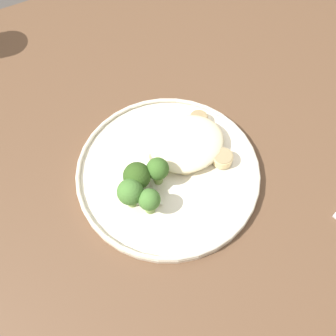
{
  "coord_description": "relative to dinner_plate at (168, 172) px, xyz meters",
  "views": [
    {
      "loc": [
        -0.12,
        -0.28,
        1.27
      ],
      "look_at": [
        0.02,
        -0.02,
        0.76
      ],
      "focal_mm": 40.42,
      "sensor_mm": 36.0,
      "label": 1
    }
  ],
  "objects": [
    {
      "name": "ground",
      "position": [
        -0.02,
        0.02,
        -0.75
      ],
      "size": [
        6.0,
        6.0,
        0.0
      ],
      "primitive_type": "plane",
      "color": "#47423D"
    },
    {
      "name": "wooden_dining_table",
      "position": [
        -0.02,
        0.02,
        -0.09
      ],
      "size": [
        1.4,
        1.0,
        0.74
      ],
      "color": "brown",
      "rests_on": "ground"
    },
    {
      "name": "dinner_plate",
      "position": [
        0.0,
        0.0,
        0.0
      ],
      "size": [
        0.29,
        0.29,
        0.02
      ],
      "color": "beige",
      "rests_on": "wooden_dining_table"
    },
    {
      "name": "noodle_bed",
      "position": [
        0.05,
        0.02,
        0.02
      ],
      "size": [
        0.13,
        0.11,
        0.03
      ],
      "color": "beige",
      "rests_on": "dinner_plate"
    },
    {
      "name": "seared_scallop_tilted_round",
      "position": [
        0.05,
        0.02,
        0.01
      ],
      "size": [
        0.03,
        0.03,
        0.01
      ],
      "color": "#DBB77A",
      "rests_on": "dinner_plate"
    },
    {
      "name": "seared_scallop_right_edge",
      "position": [
        0.06,
        0.04,
        0.01
      ],
      "size": [
        0.03,
        0.03,
        0.01
      ],
      "color": "#DBB77A",
      "rests_on": "dinner_plate"
    },
    {
      "name": "seared_scallop_large_seared",
      "position": [
        0.03,
        -0.01,
        0.01
      ],
      "size": [
        0.03,
        0.03,
        0.02
      ],
      "color": "#E5C689",
      "rests_on": "dinner_plate"
    },
    {
      "name": "seared_scallop_half_hidden",
      "position": [
        0.06,
        0.0,
        0.01
      ],
      "size": [
        0.03,
        0.03,
        0.02
      ],
      "color": "beige",
      "rests_on": "dinner_plate"
    },
    {
      "name": "seared_scallop_center_golden",
      "position": [
        -0.01,
        0.02,
        0.01
      ],
      "size": [
        0.02,
        0.02,
        0.01
      ],
      "color": "beige",
      "rests_on": "dinner_plate"
    },
    {
      "name": "seared_scallop_rear_pale",
      "position": [
        0.08,
        -0.03,
        0.01
      ],
      "size": [
        0.03,
        0.03,
        0.02
      ],
      "color": "#E5C689",
      "rests_on": "dinner_plate"
    },
    {
      "name": "seared_scallop_on_noodles",
      "position": [
        0.09,
        0.06,
        0.01
      ],
      "size": [
        0.03,
        0.03,
        0.01
      ],
      "color": "#DBB77A",
      "rests_on": "dinner_plate"
    },
    {
      "name": "broccoli_floret_near_rim",
      "position": [
        -0.05,
        -0.05,
        0.03
      ],
      "size": [
        0.03,
        0.03,
        0.05
      ],
      "color": "#7A994C",
      "rests_on": "dinner_plate"
    },
    {
      "name": "broccoli_floret_center_pile",
      "position": [
        -0.02,
        -0.01,
        0.04
      ],
      "size": [
        0.03,
        0.03,
        0.05
      ],
      "color": "#7A994C",
      "rests_on": "dinner_plate"
    },
    {
      "name": "broccoli_floret_split_head",
      "position": [
        -0.07,
        -0.02,
        0.04
      ],
      "size": [
        0.04,
        0.04,
        0.06
      ],
      "color": "#7A994C",
      "rests_on": "dinner_plate"
    },
    {
      "name": "broccoli_floret_right_tilted",
      "position": [
        -0.05,
        -0.0,
        0.04
      ],
      "size": [
        0.04,
        0.04,
        0.06
      ],
      "color": "#7A994C",
      "rests_on": "dinner_plate"
    },
    {
      "name": "onion_sliver_curled_piece",
      "position": [
        -0.01,
        0.02,
        0.01
      ],
      "size": [
        0.04,
        0.01,
        0.0
      ],
      "primitive_type": "cube",
      "rotation": [
        0.0,
        0.0,
        6.19
      ],
      "color": "silver",
      "rests_on": "dinner_plate"
    },
    {
      "name": "onion_sliver_short_strip",
      "position": [
        -0.03,
        -0.0,
        0.01
      ],
      "size": [
        0.01,
        0.04,
        0.0
      ],
      "primitive_type": "cube",
      "rotation": [
        0.0,
        0.0,
        1.45
      ],
      "color": "silver",
      "rests_on": "dinner_plate"
    },
    {
      "name": "onion_sliver_pale_crescent",
      "position": [
        -0.05,
        -0.04,
        0.01
      ],
      "size": [
        0.04,
        0.03,
        0.0
      ],
      "primitive_type": "cube",
      "rotation": [
        0.0,
        0.0,
        2.62
      ],
      "color": "silver",
      "rests_on": "dinner_plate"
    },
    {
      "name": "onion_sliver_long_sliver",
      "position": [
        -0.06,
        0.0,
        0.01
      ],
      "size": [
        0.03,
        0.04,
        0.0
      ],
      "primitive_type": "cube",
      "rotation": [
        0.0,
        0.0,
        5.39
      ],
      "color": "silver",
      "rests_on": "dinner_plate"
    }
  ]
}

